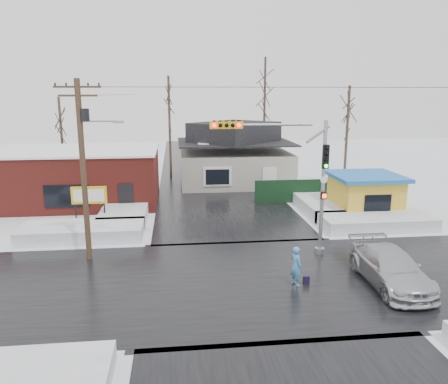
{
  "coord_description": "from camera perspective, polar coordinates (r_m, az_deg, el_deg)",
  "views": [
    {
      "loc": [
        -3.49,
        -18.2,
        8.29
      ],
      "look_at": [
        -0.88,
        5.06,
        3.0
      ],
      "focal_mm": 35.0,
      "sensor_mm": 36.0,
      "label": 1
    }
  ],
  "objects": [
    {
      "name": "kiosk",
      "position": [
        31.79,
        17.9,
        -0.29
      ],
      "size": [
        4.6,
        4.6,
        2.88
      ],
      "color": "gold",
      "rests_on": "ground"
    },
    {
      "name": "house",
      "position": [
        40.97,
        1.38,
        4.78
      ],
      "size": [
        10.4,
        8.4,
        5.76
      ],
      "color": "#A5A295",
      "rests_on": "ground"
    },
    {
      "name": "road_ns",
      "position": [
        20.3,
        4.15,
        -11.37
      ],
      "size": [
        10.0,
        120.0,
        0.02
      ],
      "primitive_type": "cube",
      "color": "black",
      "rests_on": "ground"
    },
    {
      "name": "shopping_bag",
      "position": [
        20.11,
        10.69,
        -11.3
      ],
      "size": [
        0.28,
        0.12,
        0.35
      ],
      "primitive_type": "cube",
      "rotation": [
        0.0,
        0.0,
        0.01
      ],
      "color": "black",
      "rests_on": "ground"
    },
    {
      "name": "utility_pole",
      "position": [
        22.38,
        -17.81,
        3.96
      ],
      "size": [
        3.15,
        0.44,
        9.0
      ],
      "color": "#382619",
      "rests_on": "ground"
    },
    {
      "name": "tree_far_right",
      "position": [
        41.24,
        15.96,
        10.69
      ],
      "size": [
        3.0,
        3.0,
        9.0
      ],
      "color": "#332821",
      "rests_on": "ground"
    },
    {
      "name": "snowbank_nw",
      "position": [
        26.98,
        -17.95,
        -4.91
      ],
      "size": [
        7.0,
        3.0,
        0.8
      ],
      "primitive_type": "cube",
      "color": "white",
      "rests_on": "ground"
    },
    {
      "name": "marquee_sign",
      "position": [
        28.95,
        -17.2,
        -0.55
      ],
      "size": [
        2.2,
        0.21,
        2.55
      ],
      "color": "black",
      "rests_on": "ground"
    },
    {
      "name": "tree_far_mid",
      "position": [
        47.18,
        5.38,
        14.21
      ],
      "size": [
        3.0,
        3.0,
        12.0
      ],
      "color": "#332821",
      "rests_on": "ground"
    },
    {
      "name": "fence",
      "position": [
        34.52,
        10.59,
        0.15
      ],
      "size": [
        8.0,
        0.12,
        1.8
      ],
      "primitive_type": "cube",
      "color": "black",
      "rests_on": "ground"
    },
    {
      "name": "ground",
      "position": [
        20.31,
        4.15,
        -11.4
      ],
      "size": [
        120.0,
        120.0,
        0.0
      ],
      "primitive_type": "plane",
      "color": "white",
      "rests_on": "ground"
    },
    {
      "name": "snowbank_nside_e",
      "position": [
        32.93,
        12.38,
        -1.43
      ],
      "size": [
        3.0,
        8.0,
        0.8
      ],
      "primitive_type": "cube",
      "color": "white",
      "rests_on": "ground"
    },
    {
      "name": "road_ew",
      "position": [
        20.3,
        4.15,
        -11.37
      ],
      "size": [
        120.0,
        10.0,
        0.02
      ],
      "primitive_type": "cube",
      "color": "black",
      "rests_on": "ground"
    },
    {
      "name": "car",
      "position": [
        20.86,
        20.91,
        -9.26
      ],
      "size": [
        2.24,
        5.4,
        1.56
      ],
      "primitive_type": "imported",
      "rotation": [
        0.0,
        0.0,
        -0.01
      ],
      "color": "silver",
      "rests_on": "ground"
    },
    {
      "name": "brick_building",
      "position": [
        35.56,
        -18.49,
        2.01
      ],
      "size": [
        12.2,
        8.2,
        4.12
      ],
      "color": "maroon",
      "rests_on": "ground"
    },
    {
      "name": "snowbank_ne",
      "position": [
        29.21,
        19.23,
        -3.67
      ],
      "size": [
        7.0,
        3.0,
        0.8
      ],
      "primitive_type": "cube",
      "color": "white",
      "rests_on": "ground"
    },
    {
      "name": "tree_far_west",
      "position": [
        43.54,
        -20.64,
        9.4
      ],
      "size": [
        3.0,
        3.0,
        8.0
      ],
      "color": "#332821",
      "rests_on": "ground"
    },
    {
      "name": "snowbank_nside_w",
      "position": [
        31.42,
        -12.61,
        -2.12
      ],
      "size": [
        3.0,
        8.0,
        0.8
      ],
      "primitive_type": "cube",
      "color": "white",
      "rests_on": "ground"
    },
    {
      "name": "tree_far_left",
      "position": [
        44.21,
        -7.22,
        12.2
      ],
      "size": [
        3.0,
        3.0,
        10.0
      ],
      "color": "#332821",
      "rests_on": "ground"
    },
    {
      "name": "traffic_signal",
      "position": [
        22.3,
        9.11,
        2.89
      ],
      "size": [
        6.05,
        0.68,
        7.0
      ],
      "color": "gray",
      "rests_on": "ground"
    },
    {
      "name": "pedestrian",
      "position": [
        19.67,
        9.4,
        -9.55
      ],
      "size": [
        0.64,
        0.76,
        1.78
      ],
      "primitive_type": "imported",
      "rotation": [
        0.0,
        0.0,
        1.96
      ],
      "color": "#4489C0",
      "rests_on": "ground"
    }
  ]
}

